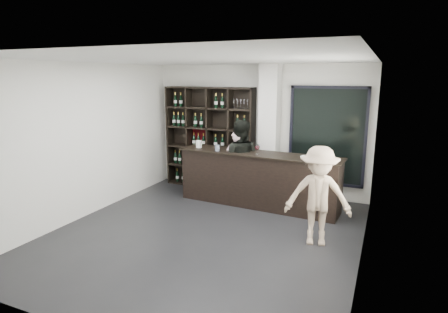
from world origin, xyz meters
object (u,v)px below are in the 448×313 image
at_px(tasting_counter, 258,179).
at_px(taster_pink, 237,166).
at_px(wine_shelf, 210,138).
at_px(customer, 318,196).
at_px(taster_black, 240,161).

distance_m(tasting_counter, taster_pink, 0.55).
relative_size(wine_shelf, taster_pink, 1.55).
relative_size(tasting_counter, customer, 2.12).
bearing_deg(taster_black, customer, 131.02).
distance_m(taster_pink, customer, 2.43).
bearing_deg(taster_black, wine_shelf, -45.88).
height_order(wine_shelf, taster_black, wine_shelf).
xyz_separation_m(wine_shelf, taster_pink, (1.00, -0.72, -0.43)).
bearing_deg(taster_pink, tasting_counter, 150.87).
xyz_separation_m(tasting_counter, taster_black, (-0.45, 0.10, 0.32)).
relative_size(wine_shelf, tasting_counter, 0.71).
bearing_deg(tasting_counter, taster_pink, 172.31).
bearing_deg(wine_shelf, tasting_counter, -28.52).
bearing_deg(tasting_counter, taster_black, 171.10).
distance_m(taster_pink, taster_black, 0.12).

